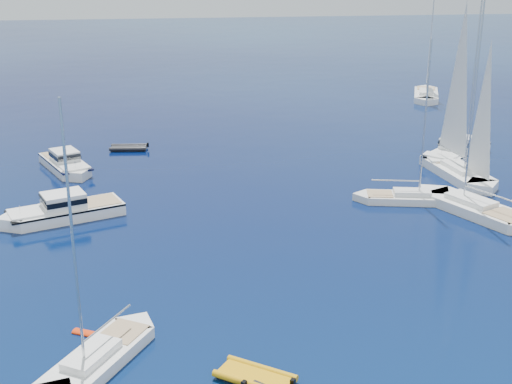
% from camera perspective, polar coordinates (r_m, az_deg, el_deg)
% --- Properties ---
extents(motor_cruiser_centre, '(10.65, 6.55, 2.68)m').
position_cam_1_polar(motor_cruiser_centre, '(55.17, -15.71, -2.17)').
color(motor_cruiser_centre, white).
rests_on(motor_cruiser_centre, ground).
extents(motor_cruiser_distant, '(10.31, 9.79, 2.86)m').
position_cam_1_polar(motor_cruiser_distant, '(71.31, 16.13, 2.62)').
color(motor_cruiser_distant, white).
rests_on(motor_cruiser_distant, ground).
extents(motor_cruiser_horizon, '(6.42, 9.72, 2.46)m').
position_cam_1_polar(motor_cruiser_horizon, '(67.44, -15.39, 1.75)').
color(motor_cruiser_horizon, silver).
rests_on(motor_cruiser_horizon, ground).
extents(sailboat_fore, '(7.22, 9.55, 14.21)m').
position_cam_1_polar(sailboat_fore, '(36.22, -12.97, -13.80)').
color(sailboat_fore, white).
rests_on(sailboat_fore, ground).
extents(sailboat_mid_r, '(8.01, 12.36, 17.89)m').
position_cam_1_polar(sailboat_mid_r, '(56.92, 17.65, -1.70)').
color(sailboat_mid_r, white).
rests_on(sailboat_mid_r, ground).
extents(sailboat_centre, '(9.63, 4.41, 13.70)m').
position_cam_1_polar(sailboat_centre, '(58.15, 12.37, -0.78)').
color(sailboat_centre, silver).
rests_on(sailboat_centre, ground).
extents(sailboat_sails_r, '(4.38, 12.50, 17.99)m').
position_cam_1_polar(sailboat_sails_r, '(65.96, 16.24, 1.28)').
color(sailboat_sails_r, white).
rests_on(sailboat_sails_r, ground).
extents(sailboat_sails_far, '(7.43, 12.67, 18.14)m').
position_cam_1_polar(sailboat_sails_far, '(101.13, 13.87, 7.57)').
color(sailboat_sails_far, white).
rests_on(sailboat_sails_far, ground).
extents(tender_yellow, '(4.47, 4.07, 0.95)m').
position_cam_1_polar(tender_yellow, '(34.24, -0.07, -15.37)').
color(tender_yellow, orange).
rests_on(tender_yellow, ground).
extents(tender_grey_far, '(4.19, 2.55, 0.95)m').
position_cam_1_polar(tender_grey_far, '(73.03, -10.48, 3.45)').
color(tender_grey_far, black).
rests_on(tender_grey_far, ground).
extents(kayak_orange, '(2.98, 1.97, 0.30)m').
position_cam_1_polar(kayak_orange, '(38.57, -12.87, -11.59)').
color(kayak_orange, red).
rests_on(kayak_orange, ground).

